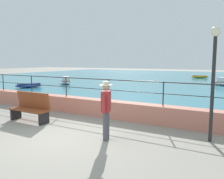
{
  "coord_description": "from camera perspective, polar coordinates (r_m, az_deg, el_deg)",
  "views": [
    {
      "loc": [
        4.76,
        -4.91,
        2.33
      ],
      "look_at": [
        -0.14,
        3.7,
        1.1
      ],
      "focal_mm": 36.74,
      "sensor_mm": 36.0,
      "label": 1
    }
  ],
  "objects": [
    {
      "name": "promenade_wall",
      "position": [
        9.61,
        -0.76,
        -4.81
      ],
      "size": [
        20.0,
        0.56,
        0.7
      ],
      "primitive_type": "cube",
      "color": "tan",
      "rests_on": "ground"
    },
    {
      "name": "bench_main",
      "position": [
        9.48,
        -19.52,
        -4.1
      ],
      "size": [
        1.7,
        0.56,
        1.13
      ],
      "color": "brown",
      "rests_on": "ground"
    },
    {
      "name": "boat_2",
      "position": [
        23.26,
        -11.47,
        2.01
      ],
      "size": [
        2.36,
        2.13,
        0.76
      ],
      "color": "white",
      "rests_on": "lake_water"
    },
    {
      "name": "boat_0",
      "position": [
        32.98,
        20.99,
        3.02
      ],
      "size": [
        2.39,
        1.16,
        0.36
      ],
      "color": "gold",
      "rests_on": "lake_water"
    },
    {
      "name": "railing",
      "position": [
        9.45,
        -0.77,
        1.04
      ],
      "size": [
        18.44,
        0.04,
        0.9
      ],
      "color": "#282623",
      "rests_on": "promenade_wall"
    },
    {
      "name": "ground_plane",
      "position": [
        7.22,
        -14.01,
        -11.96
      ],
      "size": [
        120.0,
        120.0,
        0.0
      ],
      "primitive_type": "plane",
      "color": "gray"
    },
    {
      "name": "boat_3",
      "position": [
        21.02,
        -19.92,
        1.0
      ],
      "size": [
        1.88,
        2.45,
        0.36
      ],
      "color": "#2D4C9E",
      "rests_on": "lake_water"
    },
    {
      "name": "lamp_post",
      "position": [
        7.06,
        24.02,
        5.35
      ],
      "size": [
        0.28,
        0.28,
        3.28
      ],
      "color": "#232326",
      "rests_on": "ground"
    },
    {
      "name": "person_walking",
      "position": [
        6.75,
        -1.49,
        -4.5
      ],
      "size": [
        0.38,
        0.55,
        1.75
      ],
      "color": "#4C4C56",
      "rests_on": "ground"
    },
    {
      "name": "lake_water",
      "position": [
        31.2,
        20.81,
        2.41
      ],
      "size": [
        64.0,
        44.32,
        0.06
      ],
      "primitive_type": "cube",
      "color": "teal",
      "rests_on": "ground"
    }
  ]
}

